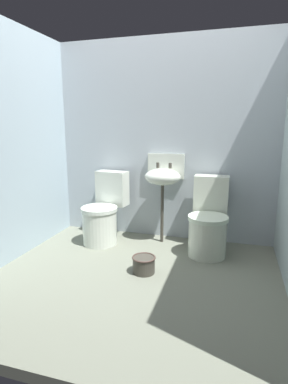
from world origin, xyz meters
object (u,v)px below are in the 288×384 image
sink (163,176)px  bucket (144,264)px  toilet_left (104,214)px  toilet_right (208,223)px

sink → bucket: size_ratio=4.60×
toilet_left → sink: bearing=-156.4°
sink → toilet_right: bearing=-19.6°
toilet_right → toilet_left: bearing=-0.5°
toilet_right → bucket: (-0.51, -0.63, -0.24)m
toilet_left → sink: sink is taller
toilet_right → bucket: size_ratio=3.62×
toilet_right → sink: 0.71m
toilet_right → sink: bearing=-20.1°
toilet_left → bucket: bearing=143.8°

